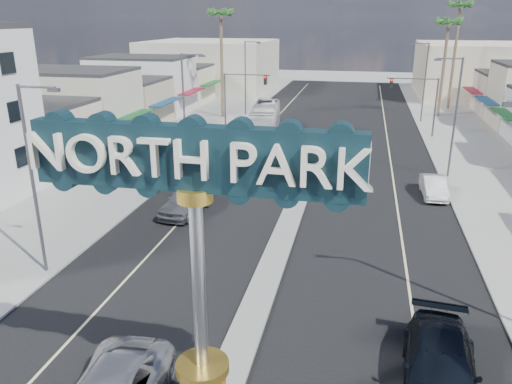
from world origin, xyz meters
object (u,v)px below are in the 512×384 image
at_px(palm_left_far, 221,19).
at_px(streetlight_l_far, 247,74).
at_px(streetlight_r_far, 424,78).
at_px(palm_right_mid, 448,27).
at_px(streetlight_l_near, 35,173).
at_px(palm_right_far, 460,11).
at_px(traffic_signal_right, 418,95).
at_px(gateway_sign, 197,256).
at_px(suv_right, 440,368).
at_px(car_parked_left, 187,200).
at_px(traffic_signal_left, 241,90).
at_px(streetlight_r_mid, 454,112).
at_px(city_bus, 265,119).
at_px(car_parked_right, 434,187).
at_px(streetlight_l_mid, 186,103).

bearing_deg(palm_left_far, streetlight_l_far, 37.92).
relative_size(streetlight_r_far, palm_right_mid, 0.74).
distance_m(streetlight_l_near, palm_right_far, 58.35).
relative_size(traffic_signal_right, palm_right_far, 0.43).
relative_size(streetlight_l_near, palm_right_mid, 0.74).
distance_m(gateway_sign, suv_right, 9.29).
relative_size(traffic_signal_right, suv_right, 1.03).
bearing_deg(streetlight_l_near, traffic_signal_right, 60.01).
xyz_separation_m(gateway_sign, traffic_signal_right, (9.18, 42.02, -1.65)).
bearing_deg(streetlight_l_near, car_parked_left, 66.46).
bearing_deg(palm_left_far, car_parked_left, -78.33).
bearing_deg(suv_right, palm_right_far, 86.96).
bearing_deg(car_parked_left, streetlight_l_near, -107.61).
bearing_deg(streetlight_l_far, gateway_sign, -78.22).
distance_m(traffic_signal_left, streetlight_l_far, 8.14).
height_order(streetlight_r_mid, palm_right_mid, palm_right_mid).
bearing_deg(city_bus, palm_right_far, 36.49).
distance_m(traffic_signal_right, palm_right_far, 20.59).
bearing_deg(palm_left_far, palm_right_mid, 12.99).
distance_m(traffic_signal_left, streetlight_l_near, 34.03).
bearing_deg(streetlight_l_near, car_parked_right, 38.31).
height_order(traffic_signal_right, palm_right_far, palm_right_far).
distance_m(streetlight_l_far, suv_right, 49.81).
height_order(streetlight_l_far, palm_right_far, palm_right_far).
distance_m(streetlight_r_mid, palm_right_mid, 26.71).
bearing_deg(gateway_sign, traffic_signal_left, 102.33).
distance_m(gateway_sign, car_parked_left, 18.82).
xyz_separation_m(traffic_signal_left, suv_right, (16.12, -38.49, -3.43)).
bearing_deg(suv_right, palm_left_far, 119.22).
xyz_separation_m(traffic_signal_left, traffic_signal_right, (18.37, 0.00, 0.00)).
bearing_deg(streetlight_r_mid, streetlight_l_near, -136.21).
relative_size(suv_right, car_parked_right, 1.39).
bearing_deg(streetlight_l_mid, palm_right_far, 51.52).
distance_m(palm_left_far, palm_right_far, 30.48).
bearing_deg(car_parked_right, traffic_signal_right, 87.69).
bearing_deg(gateway_sign, streetlight_l_mid, 110.42).
relative_size(streetlight_l_far, suv_right, 1.54).
relative_size(palm_right_far, city_bus, 1.27).
height_order(traffic_signal_right, suv_right, traffic_signal_right).
bearing_deg(car_parked_right, streetlight_l_far, 124.36).
xyz_separation_m(streetlight_l_far, palm_right_far, (25.43, 10.00, 7.32)).
bearing_deg(streetlight_r_far, suv_right, -94.31).
bearing_deg(gateway_sign, palm_left_far, 105.15).
bearing_deg(palm_right_far, traffic_signal_right, -107.90).
bearing_deg(suv_right, city_bus, 114.76).
height_order(traffic_signal_right, palm_right_mid, palm_right_mid).
relative_size(streetlight_l_near, city_bus, 0.81).
height_order(streetlight_l_far, streetlight_r_mid, same).
relative_size(gateway_sign, city_bus, 0.82).
bearing_deg(streetlight_l_near, palm_left_far, 93.67).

